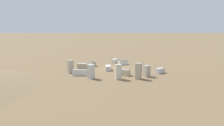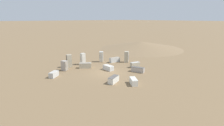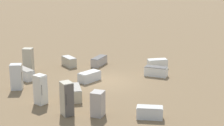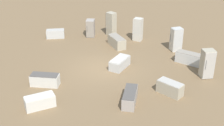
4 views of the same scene
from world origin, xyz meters
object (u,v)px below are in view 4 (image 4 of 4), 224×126
(discarded_fridge_1, at_px, (90,28))
(discarded_fridge_2, at_px, (170,88))
(discarded_fridge_10, at_px, (138,29))
(discarded_fridge_9, at_px, (111,24))
(discarded_fridge_6, at_px, (190,58))
(discarded_fridge_3, at_px, (55,34))
(discarded_fridge_5, at_px, (45,80))
(discarded_fridge_7, at_px, (207,64))
(discarded_fridge_0, at_px, (40,102))
(discarded_fridge_11, at_px, (176,39))
(discarded_fridge_4, at_px, (117,42))
(discarded_fridge_8, at_px, (120,63))
(discarded_fridge_12, at_px, (130,97))

(discarded_fridge_1, height_order, discarded_fridge_2, discarded_fridge_1)
(discarded_fridge_10, bearing_deg, discarded_fridge_9, 85.81)
(discarded_fridge_9, bearing_deg, discarded_fridge_6, -89.93)
(discarded_fridge_3, xyz_separation_m, discarded_fridge_5, (4.48, -6.40, 0.02))
(discarded_fridge_7, distance_m, discarded_fridge_10, 7.27)
(discarded_fridge_6, relative_size, discarded_fridge_10, 1.05)
(discarded_fridge_0, relative_size, discarded_fridge_1, 1.17)
(discarded_fridge_3, relative_size, discarded_fridge_9, 0.79)
(discarded_fridge_5, bearing_deg, discarded_fridge_11, -51.81)
(discarded_fridge_1, distance_m, discarded_fridge_4, 3.04)
(discarded_fridge_8, bearing_deg, discarded_fridge_0, -103.59)
(discarded_fridge_4, bearing_deg, discarded_fridge_12, -110.61)
(discarded_fridge_4, bearing_deg, discarded_fridge_3, 134.56)
(discarded_fridge_5, bearing_deg, discarded_fridge_4, -28.70)
(discarded_fridge_11, bearing_deg, discarded_fridge_3, 56.51)
(discarded_fridge_3, distance_m, discarded_fridge_12, 11.15)
(discarded_fridge_6, distance_m, discarded_fridge_12, 6.46)
(discarded_fridge_0, height_order, discarded_fridge_12, same)
(discarded_fridge_5, xyz_separation_m, discarded_fridge_11, (4.90, 8.83, 0.51))
(discarded_fridge_2, bearing_deg, discarded_fridge_1, 71.62)
(discarded_fridge_3, bearing_deg, discarded_fridge_9, -88.99)
(discarded_fridge_2, height_order, discarded_fridge_10, discarded_fridge_10)
(discarded_fridge_4, height_order, discarded_fridge_5, discarded_fridge_4)
(discarded_fridge_10, bearing_deg, discarded_fridge_12, -161.84)
(discarded_fridge_2, bearing_deg, discarded_fridge_9, 62.15)
(discarded_fridge_0, height_order, discarded_fridge_6, discarded_fridge_6)
(discarded_fridge_4, relative_size, discarded_fridge_12, 0.98)
(discarded_fridge_1, bearing_deg, discarded_fridge_3, 11.05)
(discarded_fridge_1, xyz_separation_m, discarded_fridge_3, (-2.32, -1.70, -0.37))
(discarded_fridge_1, xyz_separation_m, discarded_fridge_7, (10.13, -2.27, 0.20))
(discarded_fridge_7, relative_size, discarded_fridge_9, 0.94)
(discarded_fridge_12, bearing_deg, discarded_fridge_1, -64.32)
(discarded_fridge_6, bearing_deg, discarded_fridge_0, -25.46)
(discarded_fridge_4, bearing_deg, discarded_fridge_1, 109.47)
(discarded_fridge_3, height_order, discarded_fridge_11, discarded_fridge_11)
(discarded_fridge_5, bearing_deg, discarded_fridge_6, -64.83)
(discarded_fridge_5, xyz_separation_m, discarded_fridge_12, (5.20, 0.87, -0.01))
(discarded_fridge_3, distance_m, discarded_fridge_8, 7.49)
(discarded_fridge_2, relative_size, discarded_fridge_7, 0.86)
(discarded_fridge_5, distance_m, discarded_fridge_12, 5.27)
(discarded_fridge_6, relative_size, discarded_fridge_12, 0.99)
(discarded_fridge_0, bearing_deg, discarded_fridge_4, -52.46)
(discarded_fridge_5, relative_size, discarded_fridge_6, 0.94)
(discarded_fridge_5, bearing_deg, discarded_fridge_10, -32.36)
(discarded_fridge_11, bearing_deg, discarded_fridge_10, 34.30)
(discarded_fridge_2, height_order, discarded_fridge_5, discarded_fridge_2)
(discarded_fridge_8, bearing_deg, discarded_fridge_5, -123.36)
(discarded_fridge_1, bearing_deg, discarded_fridge_0, 83.92)
(discarded_fridge_11, bearing_deg, discarded_fridge_8, 106.25)
(discarded_fridge_4, height_order, discarded_fridge_9, discarded_fridge_9)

